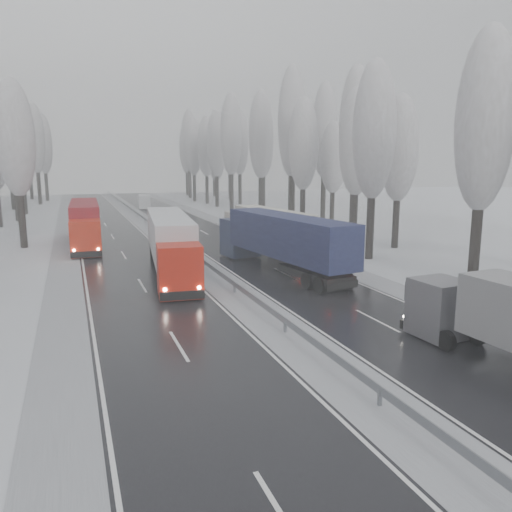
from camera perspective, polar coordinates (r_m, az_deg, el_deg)
ground at (r=15.56m, az=22.83°, el=-21.98°), size 260.00×260.00×0.00m
carriageway_right at (r=42.74m, az=0.09°, el=-0.39°), size 7.50×200.00×0.03m
carriageway_left at (r=40.35m, az=-14.02°, el=-1.37°), size 7.50×200.00×0.03m
median_slush at (r=41.23m, az=-6.76°, el=-0.87°), size 3.00×200.00×0.04m
shoulder_right at (r=44.68m, az=6.05°, el=0.04°), size 2.40×200.00×0.04m
shoulder_left at (r=40.14m, az=-21.05°, el=-1.83°), size 2.40×200.00×0.04m
median_guardrail at (r=41.11m, az=-6.77°, el=-0.08°), size 0.12×200.00×0.76m
tree_16 at (r=35.04m, az=24.72°, el=13.75°), size 3.60×3.60×16.53m
tree_18 at (r=43.58m, az=13.35°, el=13.66°), size 3.60×3.60×16.58m
tree_19 at (r=49.96m, az=16.08°, el=11.64°), size 3.60×3.60×14.57m
tree_20 at (r=52.23m, az=11.45°, el=12.57°), size 3.60×3.60×15.71m
tree_21 at (r=56.89m, az=11.31°, el=14.27°), size 3.60×3.60×18.62m
tree_22 at (r=60.97m, az=5.46°, el=12.51°), size 3.60×3.60×15.86m
tree_23 at (r=67.39m, az=8.84°, el=11.00°), size 3.60×3.60×13.55m
tree_24 at (r=66.41m, az=4.11°, el=14.92°), size 3.60×3.60×20.49m
tree_25 at (r=73.00m, az=7.86°, el=13.93°), size 3.60×3.60×19.44m
tree_26 at (r=75.66m, az=0.56°, el=13.59°), size 3.60×3.60×18.78m
tree_27 at (r=82.08m, az=4.32°, el=12.81°), size 3.60×3.60×17.62m
tree_28 at (r=85.36m, az=-2.87°, el=13.60°), size 3.60×3.60×19.62m
tree_29 at (r=91.53m, az=0.87°, el=12.81°), size 3.60×3.60×18.11m
tree_30 at (r=94.70m, az=-4.56°, el=12.61°), size 3.60×3.60×17.86m
tree_31 at (r=100.29m, az=-1.87°, el=12.78°), size 3.60×3.60×18.58m
tree_32 at (r=101.94m, az=-5.70°, el=12.26°), size 3.60×3.60×17.33m
tree_33 at (r=106.59m, az=-4.58°, el=11.17°), size 3.60×3.60×14.33m
tree_34 at (r=108.62m, az=-7.15°, el=12.22°), size 3.60×3.60×17.63m
tree_35 at (r=114.93m, az=-3.05°, el=12.39°), size 3.60×3.60×18.25m
tree_36 at (r=118.55m, az=-7.67°, el=12.87°), size 3.60×3.60×20.23m
tree_37 at (r=124.08m, az=-4.85°, el=11.68°), size 3.60×3.60×16.37m
tree_38 at (r=129.18m, az=-7.97°, el=12.03°), size 3.60×3.60×17.97m
tree_39 at (r=133.68m, az=-7.13°, el=11.51°), size 3.60×3.60×16.19m
tree_62 at (r=53.26m, az=-25.83°, el=11.93°), size 3.60×3.60×16.04m
tree_68 at (r=78.78m, az=-26.14°, el=11.43°), size 3.60×3.60×16.65m
tree_70 at (r=88.80m, az=-25.38°, el=11.46°), size 3.60×3.60×17.09m
tree_72 at (r=98.31m, az=-26.41°, el=10.46°), size 3.60×3.60×15.11m
tree_74 at (r=108.87m, az=-23.91°, el=12.10°), size 3.60×3.60×19.68m
tree_76 at (r=118.17m, az=-23.12°, el=11.62°), size 3.60×3.60×18.55m
tree_77 at (r=122.45m, az=-25.61°, el=10.10°), size 3.60×3.60×14.32m
tree_78 at (r=124.95m, az=-24.66°, el=11.70°), size 3.60×3.60×19.55m
tree_79 at (r=129.10m, az=-25.72°, el=10.85°), size 3.60×3.60×17.07m
truck_blue_box at (r=37.66m, az=2.73°, el=2.02°), size 5.00×17.22×4.38m
truck_cream_box at (r=48.16m, az=1.26°, el=3.53°), size 3.81×15.08×3.84m
box_truck_distant at (r=92.84m, az=-12.62°, el=6.09°), size 2.83×6.82×2.47m
truck_red_white at (r=37.25m, az=-9.75°, el=1.74°), size 4.48×17.01×4.33m
truck_red_red at (r=52.69m, az=-18.97°, el=3.83°), size 3.09×16.64×4.25m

